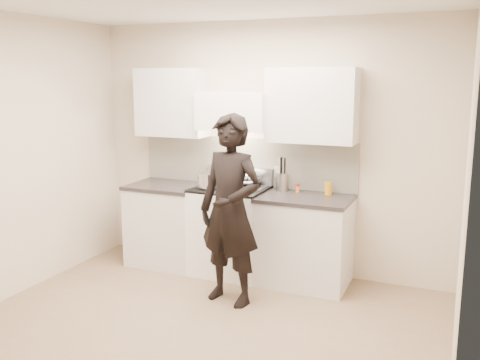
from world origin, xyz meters
name	(u,v)px	position (x,y,z in m)	size (l,w,h in m)	color
ground_plane	(194,333)	(0.00, 0.00, 0.00)	(4.00, 4.00, 0.00)	#846C53
room_shell	(206,138)	(-0.06, 0.37, 1.60)	(4.04, 3.54, 2.70)	beige
stove	(231,230)	(-0.30, 1.42, 0.47)	(0.76, 0.65, 0.96)	white
counter_right	(304,240)	(0.53, 1.43, 0.46)	(0.92, 0.67, 0.92)	silver
counter_left	(168,224)	(-1.08, 1.43, 0.46)	(0.82, 0.67, 0.92)	silver
wok	(249,177)	(-0.15, 1.57, 1.04)	(0.32, 0.39, 0.25)	silver
stock_pot	(208,180)	(-0.50, 1.30, 1.03)	(0.31, 0.29, 0.15)	silver
utensil_crock	(282,180)	(0.22, 1.61, 1.03)	(0.13, 0.13, 0.36)	#A3A2A5
spice_jar	(298,188)	(0.40, 1.60, 0.96)	(0.04, 0.04, 0.09)	orange
oil_glass	(328,188)	(0.72, 1.60, 0.99)	(0.07, 0.07, 0.13)	orange
person	(230,210)	(0.02, 0.72, 0.89)	(0.65, 0.43, 1.78)	black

